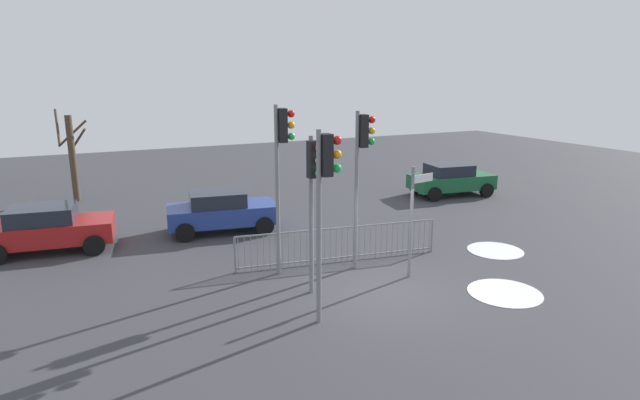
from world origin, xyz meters
name	(u,v)px	position (x,y,z in m)	size (l,w,h in m)	color
ground_plane	(384,291)	(0.00, 0.00, 0.00)	(60.00, 60.00, 0.00)	#38383D
traffic_light_mid_left	(282,152)	(-1.87, 2.32, 3.44)	(0.57, 0.34, 4.71)	slate
traffic_light_foreground_right	(325,184)	(-2.11, -0.83, 3.20)	(0.57, 0.34, 4.36)	slate
traffic_light_rear_right	(314,181)	(-1.70, 0.61, 2.96)	(0.33, 0.57, 4.04)	slate
traffic_light_rear_left	(362,155)	(0.30, 1.78, 3.31)	(0.56, 0.35, 4.51)	slate
direction_sign_post	(413,216)	(1.22, 0.56, 1.74)	(0.78, 0.19, 3.10)	slate
pedestrian_guard_railing	(339,244)	(-0.03, 2.45, 0.55)	(6.20, 0.98, 1.07)	slate
car_red_far	(48,228)	(-7.90, 7.24, 0.77)	(3.99, 2.33, 1.47)	maroon
car_blue_trailing	(221,211)	(-2.40, 7.01, 0.77)	(4.01, 2.39, 1.47)	navy
car_green_near	(451,179)	(8.72, 8.08, 0.77)	(3.99, 2.35, 1.47)	#195933
bare_tree_centre	(72,155)	(-7.01, 14.38, 2.04)	(1.29, 1.27, 4.04)	#473828
snow_patch_kerb	(505,293)	(2.74, -1.44, 0.01)	(1.87, 1.87, 0.01)	white
snow_patch_island	(495,250)	(4.93, 1.18, 0.01)	(1.74, 1.74, 0.01)	white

